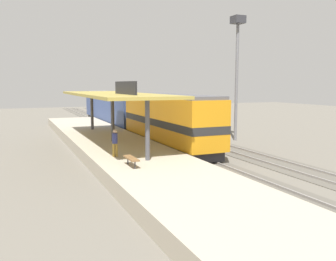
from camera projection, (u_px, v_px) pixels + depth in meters
name	position (u px, v px, depth m)	size (l,w,h in m)	color
ground_plane	(187.00, 146.00, 31.41)	(120.00, 120.00, 0.00)	#666056
track_near	(166.00, 147.00, 30.61)	(3.20, 110.00, 0.16)	#565249
track_far	(213.00, 144.00, 32.43)	(3.20, 110.00, 0.16)	#565249
platform	(113.00, 146.00, 28.74)	(6.00, 44.00, 0.90)	#A89E89
station_canopy	(112.00, 95.00, 28.13)	(5.20, 18.00, 4.70)	#47474C
platform_bench	(131.00, 158.00, 19.71)	(0.44, 1.70, 0.50)	#333338
locomotive	(168.00, 120.00, 29.91)	(2.93, 14.43, 4.44)	#28282D
passenger_carriage_single	(113.00, 108.00, 46.30)	(2.90, 20.00, 4.24)	#28282D
light_mast	(237.00, 52.00, 33.66)	(1.10, 1.10, 11.70)	slate
person_waiting	(115.00, 142.00, 22.30)	(0.34, 0.34, 1.71)	olive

